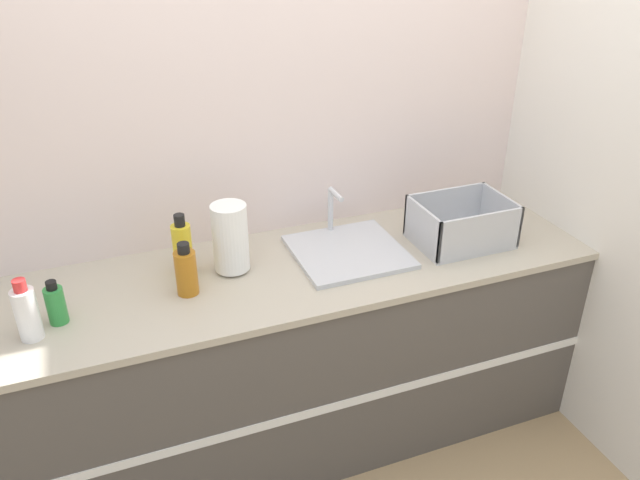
{
  "coord_description": "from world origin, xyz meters",
  "views": [
    {
      "loc": [
        -0.68,
        -1.7,
        2.15
      ],
      "look_at": [
        0.1,
        0.3,
        1.0
      ],
      "focal_mm": 35.0,
      "sensor_mm": 36.0,
      "label": 1
    }
  ],
  "objects": [
    {
      "name": "wall_back",
      "position": [
        0.0,
        0.71,
        1.3
      ],
      "size": [
        4.84,
        0.06,
        2.6
      ],
      "color": "silver",
      "rests_on": "ground_plane"
    },
    {
      "name": "wall_right",
      "position": [
        1.25,
        0.34,
        1.3
      ],
      "size": [
        0.06,
        2.68,
        2.6
      ],
      "color": "silver",
      "rests_on": "ground_plane"
    },
    {
      "name": "counter_cabinet",
      "position": [
        0.0,
        0.34,
        0.44
      ],
      "size": [
        2.47,
        0.7,
        0.88
      ],
      "color": "#514C47",
      "rests_on": "ground_plane"
    },
    {
      "name": "sink",
      "position": [
        0.24,
        0.37,
        0.9
      ],
      "size": [
        0.44,
        0.44,
        0.22
      ],
      "color": "silver",
      "rests_on": "counter_cabinet"
    },
    {
      "name": "paper_towel_roll",
      "position": [
        -0.23,
        0.4,
        1.02
      ],
      "size": [
        0.14,
        0.14,
        0.28
      ],
      "color": "#4C4C51",
      "rests_on": "counter_cabinet"
    },
    {
      "name": "dish_rack",
      "position": [
        0.73,
        0.28,
        0.95
      ],
      "size": [
        0.39,
        0.29,
        0.19
      ],
      "color": "#B7BABF",
      "rests_on": "counter_cabinet"
    },
    {
      "name": "bottle_amber",
      "position": [
        -0.43,
        0.3,
        0.97
      ],
      "size": [
        0.08,
        0.08,
        0.21
      ],
      "color": "#B26B19",
      "rests_on": "counter_cabinet"
    },
    {
      "name": "bottle_green",
      "position": [
        -0.88,
        0.28,
        0.95
      ],
      "size": [
        0.06,
        0.06,
        0.16
      ],
      "color": "#2D8C3D",
      "rests_on": "counter_cabinet"
    },
    {
      "name": "bottle_yellow",
      "position": [
        -0.41,
        0.45,
        0.99
      ],
      "size": [
        0.07,
        0.07,
        0.25
      ],
      "color": "yellow",
      "rests_on": "counter_cabinet"
    },
    {
      "name": "bottle_white_spray",
      "position": [
        -0.96,
        0.21,
        0.98
      ],
      "size": [
        0.08,
        0.08,
        0.22
      ],
      "color": "white",
      "rests_on": "counter_cabinet"
    }
  ]
}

